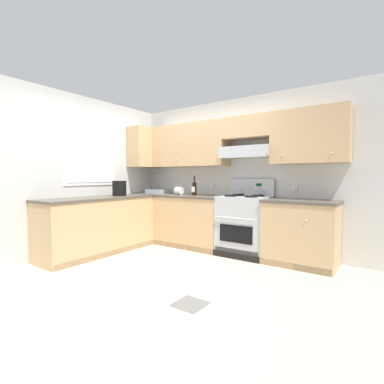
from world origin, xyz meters
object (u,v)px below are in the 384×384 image
(bowl, at_px, (157,192))
(stove, at_px, (244,225))
(wine_bottle, at_px, (194,188))
(bucket, at_px, (119,188))
(paper_towel_roll, at_px, (179,191))

(bowl, bearing_deg, stove, -1.97)
(stove, height_order, wine_bottle, wine_bottle)
(stove, xyz_separation_m, bucket, (-1.92, -0.85, 0.56))
(bucket, bearing_deg, bowl, 88.20)
(stove, relative_size, paper_towel_roll, 8.65)
(stove, distance_m, bowl, 1.95)
(stove, xyz_separation_m, wine_bottle, (-0.93, -0.03, 0.57))
(stove, distance_m, paper_towel_roll, 1.37)
(stove, xyz_separation_m, bowl, (-1.90, 0.07, 0.46))
(bucket, xyz_separation_m, paper_towel_roll, (0.65, 0.83, -0.06))
(stove, bearing_deg, paper_towel_roll, -178.77)
(stove, relative_size, bucket, 4.73)
(wine_bottle, height_order, paper_towel_roll, wine_bottle)
(stove, height_order, paper_towel_roll, stove)
(wine_bottle, xyz_separation_m, bucket, (-0.99, -0.82, -0.00))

